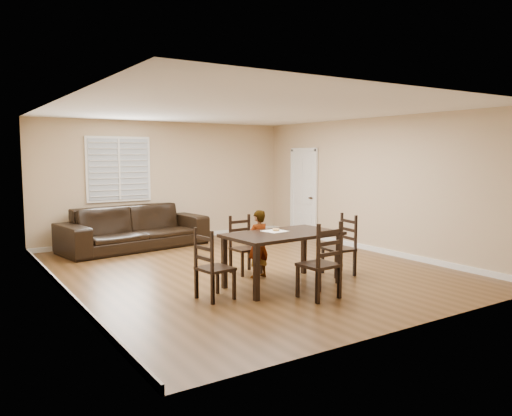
# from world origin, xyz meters

# --- Properties ---
(ground) EXTENTS (7.00, 7.00, 0.00)m
(ground) POSITION_xyz_m (0.00, 0.00, 0.00)
(ground) COLOR brown
(ground) RESTS_ON ground
(room) EXTENTS (6.04, 7.04, 2.72)m
(room) POSITION_xyz_m (0.04, 0.18, 1.81)
(room) COLOR tan
(room) RESTS_ON ground
(dining_table) EXTENTS (1.76, 1.05, 0.80)m
(dining_table) POSITION_xyz_m (-0.13, -1.22, 0.72)
(dining_table) COLOR black
(dining_table) RESTS_ON ground
(chair_near) EXTENTS (0.45, 0.42, 0.96)m
(chair_near) POSITION_xyz_m (-0.19, -0.15, 0.43)
(chair_near) COLOR black
(chair_near) RESTS_ON ground
(chair_far) EXTENTS (0.51, 0.48, 1.07)m
(chair_far) POSITION_xyz_m (-0.08, -2.13, 0.48)
(chair_far) COLOR black
(chair_far) RESTS_ON ground
(chair_left) EXTENTS (0.47, 0.49, 0.98)m
(chair_left) POSITION_xyz_m (-1.43, -1.30, 0.44)
(chair_left) COLOR black
(chair_left) RESTS_ON ground
(chair_right) EXTENTS (0.47, 0.50, 0.99)m
(chair_right) POSITION_xyz_m (1.16, -1.18, 0.45)
(chair_right) COLOR black
(chair_right) RESTS_ON ground
(child) EXTENTS (0.42, 0.30, 1.09)m
(child) POSITION_xyz_m (-0.17, -0.60, 0.54)
(child) COLOR gray
(child) RESTS_ON ground
(napkin) EXTENTS (0.36, 0.36, 0.00)m
(napkin) POSITION_xyz_m (-0.14, -1.03, 0.81)
(napkin) COLOR beige
(napkin) RESTS_ON dining_table
(donut) EXTENTS (0.11, 0.11, 0.04)m
(donut) POSITION_xyz_m (-0.12, -1.03, 0.83)
(donut) COLOR #CD9249
(donut) RESTS_ON napkin
(sofa) EXTENTS (3.17, 1.63, 0.88)m
(sofa) POSITION_xyz_m (-0.98, 2.87, 0.44)
(sofa) COLOR black
(sofa) RESTS_ON ground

